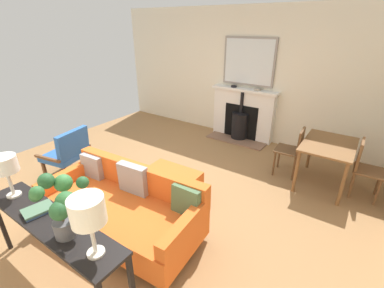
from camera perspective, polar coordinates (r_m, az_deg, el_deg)
ground_plane at (r=4.30m, az=-7.86°, el=-9.33°), size 5.66×6.22×0.01m
wall_left at (r=6.04m, az=10.09°, el=14.57°), size 0.12×6.22×2.73m
fireplace at (r=5.98m, az=10.77°, el=5.77°), size 0.58×1.46×1.12m
mirror_over_mantel at (r=5.82m, az=12.17°, el=17.02°), size 0.04×1.12×0.97m
mantel_bowl_near at (r=5.93m, az=9.03°, el=12.28°), size 0.13×0.13×0.04m
mantel_bowl_far at (r=5.72m, az=13.92°, el=11.44°), size 0.14×0.14×0.04m
sofa at (r=3.41m, az=-14.62°, el=-13.12°), size 1.04×2.04×0.82m
ottoman at (r=3.99m, az=-4.75°, el=-8.07°), size 0.62×0.85×0.37m
armchair_accent at (r=4.82m, az=-25.24°, el=-1.40°), size 0.77×0.69×0.84m
console_table at (r=2.89m, az=-28.12°, el=-15.64°), size 0.35×1.81×0.73m
table_lamp_near_end at (r=3.23m, az=-35.50°, el=-3.90°), size 0.24×0.24×0.46m
table_lamp_far_end at (r=2.11m, az=-21.64°, el=-13.55°), size 0.26×0.26×0.53m
potted_plant at (r=2.40m, az=-26.59°, el=-11.30°), size 0.44×0.41×0.57m
book_stack at (r=2.99m, az=-30.34°, el=-12.26°), size 0.29×0.24×0.04m
dining_table at (r=4.54m, az=27.37°, el=-1.08°), size 1.02×0.72×0.72m
dining_chair_near_fireplace at (r=4.66m, az=21.11°, el=-0.81°), size 0.42×0.42×0.85m
dining_chair_by_back_wall at (r=4.58m, az=33.17°, el=-3.79°), size 0.41×0.41×0.87m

